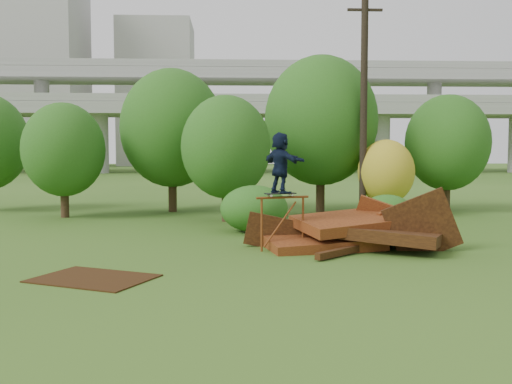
{
  "coord_description": "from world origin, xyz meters",
  "views": [
    {
      "loc": [
        -1.47,
        -13.07,
        2.65
      ],
      "look_at": [
        -0.8,
        2.0,
        1.6
      ],
      "focal_mm": 40.0,
      "sensor_mm": 36.0,
      "label": 1
    }
  ],
  "objects_px": {
    "scrap_pile": "(354,233)",
    "flat_plate": "(93,278)",
    "skater": "(280,163)",
    "utility_pole": "(364,104)"
  },
  "relations": [
    {
      "from": "scrap_pile",
      "to": "flat_plate",
      "type": "bearing_deg",
      "value": -150.51
    },
    {
      "from": "scrap_pile",
      "to": "flat_plate",
      "type": "xyz_separation_m",
      "value": [
        -6.3,
        -3.56,
        -0.42
      ]
    },
    {
      "from": "scrap_pile",
      "to": "skater",
      "type": "height_order",
      "value": "skater"
    },
    {
      "from": "scrap_pile",
      "to": "utility_pole",
      "type": "bearing_deg",
      "value": 75.22
    },
    {
      "from": "flat_plate",
      "to": "utility_pole",
      "type": "xyz_separation_m",
      "value": [
        8.22,
        10.86,
        4.56
      ]
    },
    {
      "from": "skater",
      "to": "utility_pole",
      "type": "xyz_separation_m",
      "value": [
        4.0,
        7.53,
        2.2
      ]
    },
    {
      "from": "skater",
      "to": "utility_pole",
      "type": "relative_size",
      "value": 0.18
    },
    {
      "from": "skater",
      "to": "flat_plate",
      "type": "bearing_deg",
      "value": 93.64
    },
    {
      "from": "skater",
      "to": "flat_plate",
      "type": "height_order",
      "value": "skater"
    },
    {
      "from": "scrap_pile",
      "to": "utility_pole",
      "type": "relative_size",
      "value": 0.66
    }
  ]
}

